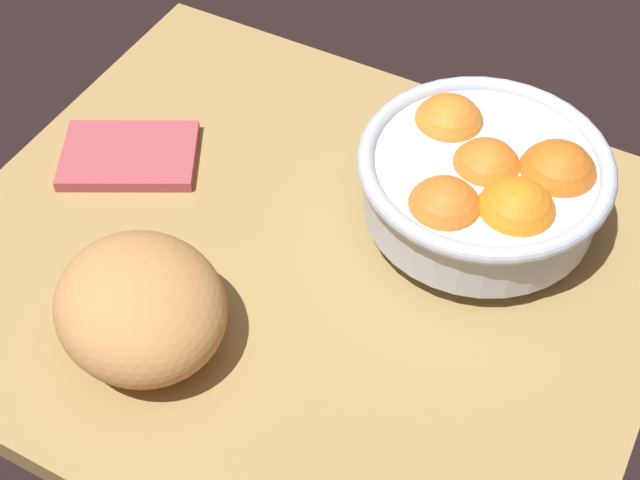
{
  "coord_description": "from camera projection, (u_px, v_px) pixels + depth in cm",
  "views": [
    {
      "loc": [
        -26.37,
        45.98,
        64.72
      ],
      "look_at": [
        -2.49,
        1.12,
        5.0
      ],
      "focal_mm": 50.84,
      "sensor_mm": 36.0,
      "label": 1
    }
  ],
  "objects": [
    {
      "name": "ground_plane",
      "position": [
        302.0,
        267.0,
        0.85
      ],
      "size": [
        64.62,
        55.68,
        3.0
      ],
      "primitive_type": "cube",
      "color": "#A88A50"
    },
    {
      "name": "fruit_bowl",
      "position": [
        485.0,
        182.0,
        0.82
      ],
      "size": [
        23.17,
        23.17,
        10.17
      ],
      "color": "silver",
      "rests_on": "ground"
    },
    {
      "name": "bread_loaf",
      "position": [
        141.0,
        307.0,
        0.75
      ],
      "size": [
        20.06,
        19.35,
        8.74
      ],
      "primitive_type": "ellipsoid",
      "rotation": [
        0.0,
        0.0,
        2.68
      ],
      "color": "tan",
      "rests_on": "ground"
    },
    {
      "name": "napkin_folded",
      "position": [
        129.0,
        155.0,
        0.91
      ],
      "size": [
        16.15,
        14.37,
        1.23
      ],
      "primitive_type": "cube",
      "rotation": [
        0.0,
        0.0,
        0.49
      ],
      "color": "#B54B53",
      "rests_on": "ground"
    }
  ]
}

